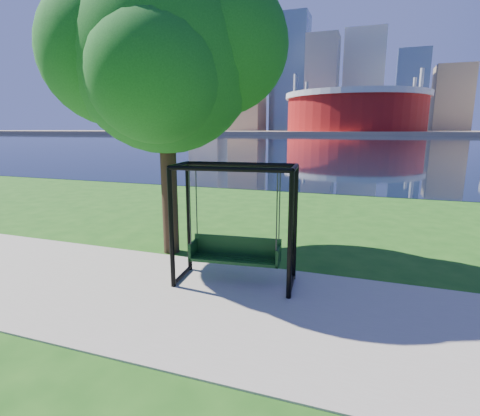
% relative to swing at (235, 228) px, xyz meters
% --- Properties ---
extents(ground, '(900.00, 900.00, 0.00)m').
position_rel_swing_xyz_m(ground, '(0.29, -0.49, -1.17)').
color(ground, '#1E5114').
rests_on(ground, ground).
extents(path, '(120.00, 4.00, 0.03)m').
position_rel_swing_xyz_m(path, '(0.29, -0.99, -1.15)').
color(path, '#9E937F').
rests_on(path, ground).
extents(river, '(900.00, 180.00, 0.02)m').
position_rel_swing_xyz_m(river, '(0.29, 101.51, -1.16)').
color(river, black).
rests_on(river, ground).
extents(far_bank, '(900.00, 228.00, 2.00)m').
position_rel_swing_xyz_m(far_bank, '(0.29, 305.51, -0.17)').
color(far_bank, '#937F60').
rests_on(far_bank, ground).
extents(stadium, '(83.00, 83.00, 32.00)m').
position_rel_swing_xyz_m(stadium, '(-9.71, 234.51, 13.06)').
color(stadium, maroon).
rests_on(stadium, far_bank).
extents(skyline, '(392.00, 66.00, 96.50)m').
position_rel_swing_xyz_m(skyline, '(-3.97, 318.91, 34.72)').
color(skyline, gray).
rests_on(skyline, far_bank).
extents(swing, '(2.46, 1.27, 2.42)m').
position_rel_swing_xyz_m(swing, '(0.00, 0.00, 0.00)').
color(swing, black).
rests_on(swing, ground).
extents(park_tree, '(5.51, 4.98, 6.85)m').
position_rel_swing_xyz_m(park_tree, '(-2.27, 1.39, 3.59)').
color(park_tree, black).
rests_on(park_tree, ground).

